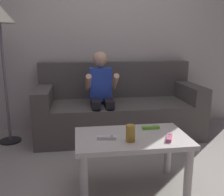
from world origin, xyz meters
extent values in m
cube|color=beige|center=(0.00, 1.75, 1.25)|extent=(4.08, 0.05, 2.50)
cube|color=#56514C|center=(0.19, 1.30, 0.21)|extent=(1.94, 0.80, 0.42)
cube|color=#56514C|center=(0.19, 1.62, 0.65)|extent=(1.94, 0.16, 0.46)
cube|color=#56514C|center=(-0.69, 1.30, 0.52)|extent=(0.18, 0.80, 0.20)
cube|color=#56514C|center=(1.07, 1.30, 0.52)|extent=(0.18, 0.80, 0.20)
cylinder|color=black|center=(-0.11, 0.95, 0.21)|extent=(0.08, 0.08, 0.42)
cylinder|color=black|center=(0.04, 0.95, 0.21)|extent=(0.08, 0.08, 0.42)
cube|color=black|center=(-0.11, 1.10, 0.46)|extent=(0.10, 0.31, 0.10)
cube|color=black|center=(0.04, 1.10, 0.46)|extent=(0.10, 0.31, 0.10)
cube|color=blue|center=(-0.04, 1.26, 0.65)|extent=(0.25, 0.15, 0.38)
cylinder|color=#DBAA87|center=(-0.19, 1.12, 0.70)|extent=(0.06, 0.28, 0.22)
cylinder|color=#DBAA87|center=(0.11, 1.12, 0.70)|extent=(0.06, 0.28, 0.22)
sphere|color=#DBAA87|center=(-0.04, 1.26, 0.94)|extent=(0.17, 0.17, 0.17)
cube|color=beige|center=(0.08, 0.12, 0.42)|extent=(0.85, 0.51, 0.04)
cylinder|color=beige|center=(-0.29, -0.09, 0.20)|extent=(0.06, 0.06, 0.41)
cylinder|color=beige|center=(0.46, -0.09, 0.20)|extent=(0.06, 0.06, 0.41)
cylinder|color=beige|center=(-0.29, 0.32, 0.20)|extent=(0.06, 0.06, 0.41)
cylinder|color=beige|center=(0.46, 0.32, 0.20)|extent=(0.06, 0.06, 0.41)
cube|color=pink|center=(0.34, 0.01, 0.45)|extent=(0.09, 0.14, 0.02)
cylinder|color=#99999E|center=(0.36, 0.05, 0.47)|extent=(0.02, 0.02, 0.00)
cylinder|color=silver|center=(0.34, 0.02, 0.47)|extent=(0.01, 0.01, 0.00)
cylinder|color=silver|center=(0.33, 0.00, 0.47)|extent=(0.01, 0.01, 0.00)
cube|color=white|center=(-0.11, 0.08, 0.45)|extent=(0.14, 0.06, 0.02)
cylinder|color=#99999E|center=(-0.07, 0.07, 0.47)|extent=(0.02, 0.02, 0.00)
cylinder|color=silver|center=(-0.11, 0.08, 0.47)|extent=(0.01, 0.01, 0.00)
cylinder|color=silver|center=(-0.13, 0.08, 0.47)|extent=(0.01, 0.01, 0.00)
cube|color=#72C638|center=(0.27, 0.24, 0.45)|extent=(0.14, 0.04, 0.02)
cylinder|color=#99999E|center=(0.31, 0.25, 0.47)|extent=(0.02, 0.02, 0.00)
cylinder|color=silver|center=(0.27, 0.24, 0.47)|extent=(0.01, 0.01, 0.00)
cylinder|color=silver|center=(0.25, 0.24, 0.47)|extent=(0.01, 0.01, 0.00)
cylinder|color=#B78C2D|center=(0.05, 0.01, 0.50)|extent=(0.07, 0.07, 0.12)
cylinder|color=black|center=(-1.09, 1.26, 0.01)|extent=(0.24, 0.24, 0.02)
cylinder|color=slate|center=(-1.09, 1.26, 0.67)|extent=(0.03, 0.03, 1.31)
camera|label=1|loc=(-0.32, -1.65, 1.14)|focal=40.75mm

